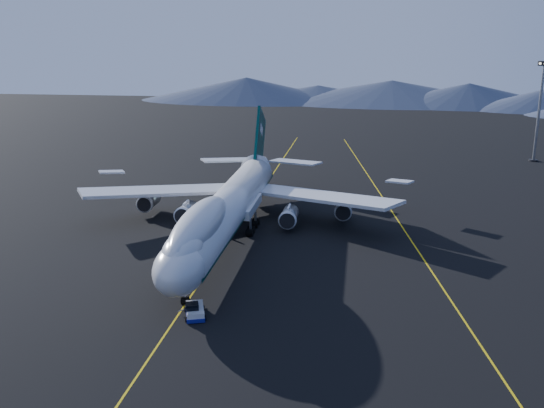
# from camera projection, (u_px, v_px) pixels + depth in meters

# --- Properties ---
(ground) EXTENTS (500.00, 500.00, 0.00)m
(ground) POSITION_uv_depth(u_px,v_px,m) (229.00, 239.00, 103.69)
(ground) COLOR black
(ground) RESTS_ON ground
(taxiway_line_main) EXTENTS (0.25, 220.00, 0.01)m
(taxiway_line_main) POSITION_uv_depth(u_px,v_px,m) (229.00, 239.00, 103.68)
(taxiway_line_main) COLOR yellow
(taxiway_line_main) RESTS_ON ground
(taxiway_line_side) EXTENTS (28.08, 198.09, 0.01)m
(taxiway_line_side) POSITION_uv_depth(u_px,v_px,m) (404.00, 229.00, 108.99)
(taxiway_line_side) COLOR yellow
(taxiway_line_side) RESTS_ON ground
(boeing_747) EXTENTS (59.62, 72.43, 19.37)m
(boeing_747) POSITION_uv_depth(u_px,v_px,m) (228.00, 207.00, 102.17)
(boeing_747) COLOR silver
(boeing_747) RESTS_ON ground
(pushback_tug) EXTENTS (3.53, 4.87, 1.91)m
(pushback_tug) POSITION_uv_depth(u_px,v_px,m) (195.00, 312.00, 74.99)
(pushback_tug) COLOR silver
(pushback_tug) RESTS_ON ground
(floodlight_mast) EXTENTS (3.37, 2.53, 27.27)m
(floodlight_mast) POSITION_uv_depth(u_px,v_px,m) (539.00, 111.00, 165.49)
(floodlight_mast) COLOR black
(floodlight_mast) RESTS_ON ground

